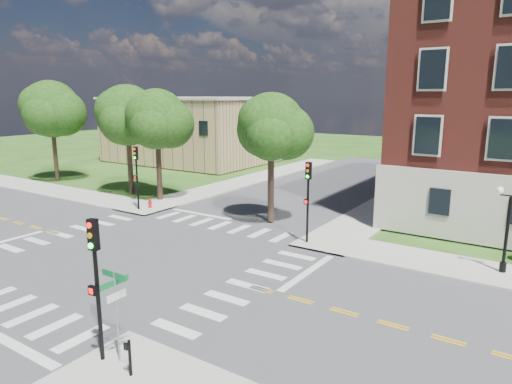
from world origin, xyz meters
The scene contains 19 objects.
ground centered at (0.00, 0.00, 0.00)m, with size 160.00×160.00×0.00m, color #214814.
road_ew centered at (0.00, 0.00, 0.01)m, with size 90.00×12.00×0.01m, color #3D3D3F.
road_ns centered at (0.00, 0.00, 0.01)m, with size 12.00×90.00×0.01m, color #3D3D3F.
sidewalk_ne centered at (15.38, 15.38, 0.06)m, with size 34.00×34.00×0.12m.
sidewalk_nw centered at (-15.38, 15.38, 0.06)m, with size 34.00×34.00×0.12m.
crosswalk_east centered at (7.20, 0.00, 0.00)m, with size 2.20×10.20×0.02m, color silver, non-canonical shape.
stop_bar_east centered at (8.80, 3.00, 0.00)m, with size 0.40×5.50×0.00m, color silver.
secondary_building centered at (-22.00, 30.00, 4.28)m, with size 20.40×15.40×8.30m.
tree_a centered at (-24.02, 10.97, 7.29)m, with size 5.65×5.65×10.02m.
tree_b centered at (-12.68, 10.75, 6.95)m, with size 5.25×5.25×9.48m.
tree_c centered at (-8.74, 10.36, 6.74)m, with size 4.87×4.87×9.09m.
tree_d centered at (2.51, 9.69, 6.61)m, with size 4.49×4.49×8.77m.
traffic_signal_se centered at (6.70, -7.76, 3.19)m, with size 0.34×0.38×4.80m.
traffic_signal_ne centered at (6.71, 6.97, 3.19)m, with size 0.36×0.41×4.80m.
traffic_signal_nw centered at (-7.73, 7.03, 3.19)m, with size 0.38×0.45×4.80m.
twin_lamp_west centered at (16.93, 8.11, 2.52)m, with size 1.36×0.36×4.23m.
street_sign_pole centered at (7.27, -7.50, 2.31)m, with size 1.10×1.10×3.10m.
push_button_post centered at (8.18, -7.87, 0.80)m, with size 0.14×0.21×1.20m.
fire_hydrant centered at (-7.36, 7.87, 0.46)m, with size 0.35×0.35×0.75m.
Camera 1 is at (18.43, -16.31, 8.68)m, focal length 32.00 mm.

